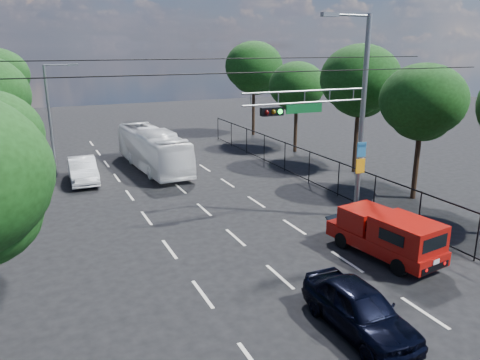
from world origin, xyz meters
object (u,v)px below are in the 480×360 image
signal_mast (341,112)px  white_bus (153,149)px  white_van (83,170)px  red_pickup (386,234)px  navy_hatchback (359,309)px

signal_mast → white_bus: 14.99m
signal_mast → white_van: size_ratio=2.10×
red_pickup → white_bus: (-4.87, 17.62, 0.38)m
red_pickup → white_bus: 18.28m
signal_mast → white_bus: size_ratio=0.97×
white_bus → navy_hatchback: bearing=-91.6°
signal_mast → red_pickup: (-0.64, -4.23, -4.26)m
navy_hatchback → white_van: (-5.51, 19.81, 0.02)m
red_pickup → white_bus: bearing=105.5°
white_bus → red_pickup: bearing=-78.1°
red_pickup → navy_hatchback: (-4.16, -3.64, -0.26)m
white_van → white_bus: bearing=18.5°
red_pickup → white_van: (-9.67, 16.17, -0.23)m
navy_hatchback → white_van: 20.56m
white_bus → white_van: size_ratio=2.16×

